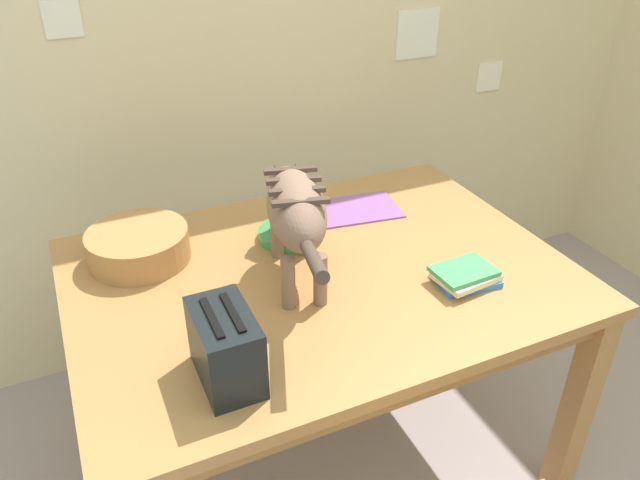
% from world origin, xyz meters
% --- Properties ---
extents(wall_rear, '(4.36, 0.11, 2.50)m').
position_xyz_m(wall_rear, '(0.00, 1.70, 1.25)').
color(wall_rear, beige).
rests_on(wall_rear, ground_plane).
extents(dining_table, '(1.36, 0.98, 0.75)m').
position_xyz_m(dining_table, '(0.01, 0.86, 0.67)').
color(dining_table, '#AF7C45').
rests_on(dining_table, ground_plane).
extents(cat, '(0.23, 0.63, 0.30)m').
position_xyz_m(cat, '(-0.05, 0.87, 0.96)').
color(cat, '#886957').
rests_on(cat, dining_table).
extents(saucer_bowl, '(0.19, 0.19, 0.03)m').
position_xyz_m(saucer_bowl, '(-0.00, 1.06, 0.77)').
color(saucer_bowl, '#3F9851').
rests_on(saucer_bowl, dining_table).
extents(coffee_mug, '(0.14, 0.10, 0.08)m').
position_xyz_m(coffee_mug, '(-0.00, 1.06, 0.83)').
color(coffee_mug, '#397DC0').
rests_on(coffee_mug, saucer_bowl).
extents(magazine, '(0.32, 0.23, 0.01)m').
position_xyz_m(magazine, '(0.26, 1.13, 0.76)').
color(magazine, '#9058A5').
rests_on(magazine, dining_table).
extents(book_stack, '(0.18, 0.14, 0.05)m').
position_xyz_m(book_stack, '(0.34, 0.64, 0.78)').
color(book_stack, '#3D80C6').
rests_on(book_stack, dining_table).
extents(wicker_basket, '(0.28, 0.28, 0.09)m').
position_xyz_m(wicker_basket, '(-0.43, 1.12, 0.80)').
color(wicker_basket, '#B27D46').
rests_on(wicker_basket, dining_table).
extents(toaster, '(0.12, 0.20, 0.18)m').
position_xyz_m(toaster, '(-0.34, 0.56, 0.84)').
color(toaster, black).
rests_on(toaster, dining_table).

